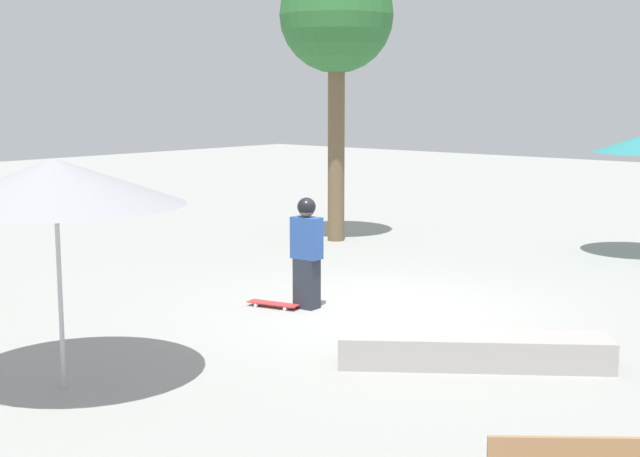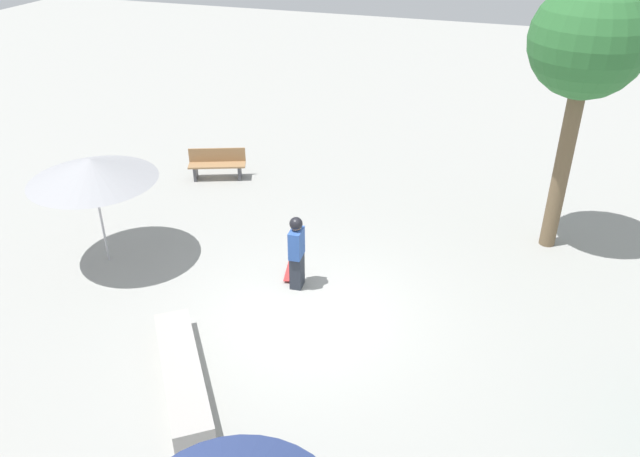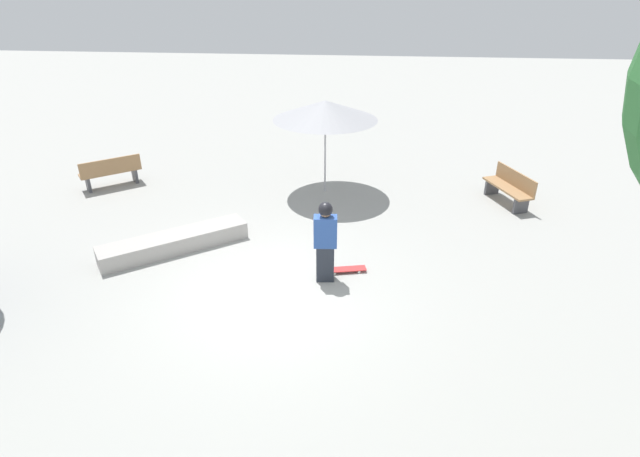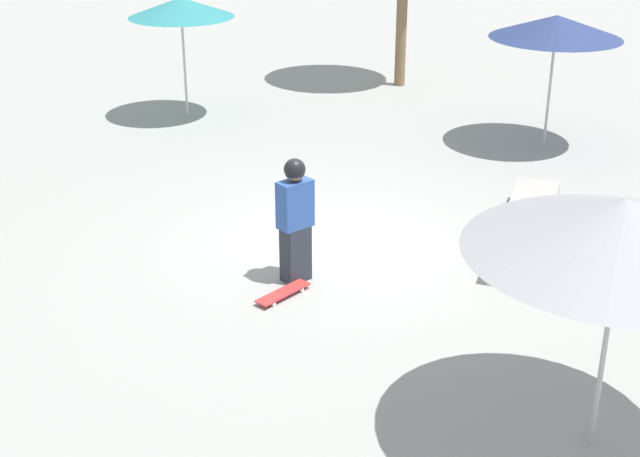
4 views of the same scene
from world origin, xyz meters
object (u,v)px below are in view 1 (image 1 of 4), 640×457
Objects in this scene: concrete_ledge at (474,350)px; shade_umbrella_grey at (55,182)px; palm_tree_center_right at (337,20)px; skater_main at (307,249)px; skateboard at (273,304)px.

concrete_ledge is 5.02m from shade_umbrella_grey.
palm_tree_center_right is at bearing -40.31° from concrete_ledge.
skater_main reaches higher than skateboard.
shade_umbrella_grey reaches higher than concrete_ledge.
palm_tree_center_right is at bearing -67.27° from shade_umbrella_grey.
palm_tree_center_right reaches higher than shade_umbrella_grey.
skateboard is 7.62m from palm_tree_center_right.
skater_main is at bearing 125.37° from palm_tree_center_right.
palm_tree_center_right is at bearing -58.97° from skater_main.
skateboard is 0.31× the size of shade_umbrella_grey.
skateboard is 4.68m from shade_umbrella_grey.
shade_umbrella_grey reaches higher than skateboard.
skater_main reaches higher than concrete_ledge.
concrete_ledge is at bearing 161.37° from skater_main.
concrete_ledge is at bearing -129.52° from shade_umbrella_grey.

